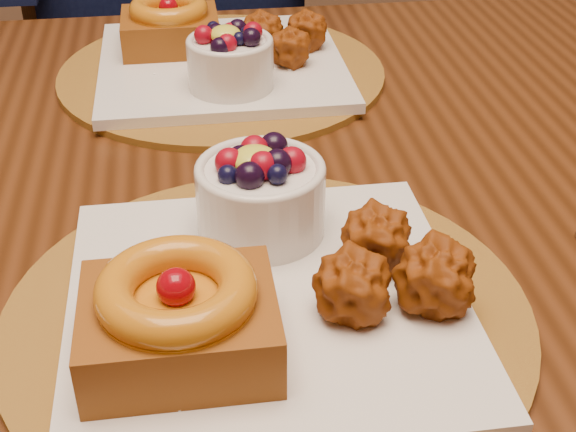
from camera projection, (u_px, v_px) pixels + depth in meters
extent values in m
cube|color=#341909|center=(240.00, 186.00, 0.77)|extent=(1.60, 0.90, 0.04)
cylinder|color=#5E3412|center=(268.00, 314.00, 0.58)|extent=(0.38, 0.38, 0.01)
cube|color=silver|center=(267.00, 303.00, 0.57)|extent=(0.28, 0.28, 0.01)
cube|color=#4C1C07|center=(180.00, 327.00, 0.51)|extent=(0.12, 0.10, 0.04)
torus|color=#B85C0B|center=(176.00, 290.00, 0.49)|extent=(0.10, 0.10, 0.02)
sphere|color=#7B020A|center=(176.00, 287.00, 0.49)|extent=(0.02, 0.02, 0.02)
sphere|color=#833609|center=(375.00, 239.00, 0.59)|extent=(0.05, 0.05, 0.05)
sphere|color=#833609|center=(352.00, 287.00, 0.54)|extent=(0.05, 0.05, 0.05)
sphere|color=#833609|center=(435.00, 280.00, 0.55)|extent=(0.05, 0.05, 0.05)
cylinder|color=silver|center=(261.00, 200.00, 0.62)|extent=(0.10, 0.10, 0.06)
torus|color=silver|center=(260.00, 169.00, 0.61)|extent=(0.10, 0.10, 0.01)
ellipsoid|color=gold|center=(255.00, 160.00, 0.60)|extent=(0.04, 0.04, 0.02)
cylinder|color=#5E3412|center=(222.00, 73.00, 0.94)|extent=(0.38, 0.38, 0.01)
cube|color=silver|center=(222.00, 65.00, 0.93)|extent=(0.28, 0.28, 0.01)
cube|color=#4C1C07|center=(170.00, 31.00, 0.95)|extent=(0.11, 0.09, 0.04)
torus|color=#B85C0B|center=(169.00, 8.00, 0.94)|extent=(0.09, 0.09, 0.02)
sphere|color=#7B020A|center=(168.00, 7.00, 0.94)|extent=(0.02, 0.02, 0.02)
sphere|color=#833609|center=(290.00, 48.00, 0.91)|extent=(0.05, 0.05, 0.05)
sphere|color=#833609|center=(262.00, 34.00, 0.95)|extent=(0.05, 0.05, 0.05)
sphere|color=#833609|center=(306.00, 31.00, 0.95)|extent=(0.05, 0.05, 0.05)
cylinder|color=silver|center=(230.00, 64.00, 0.85)|extent=(0.09, 0.09, 0.05)
torus|color=silver|center=(230.00, 41.00, 0.84)|extent=(0.09, 0.09, 0.01)
ellipsoid|color=gold|center=(225.00, 34.00, 0.84)|extent=(0.03, 0.03, 0.02)
cube|color=black|center=(158.00, 125.00, 1.42)|extent=(0.49, 0.49, 0.04)
cylinder|color=black|center=(47.00, 321.00, 1.36)|extent=(0.04, 0.04, 0.47)
cylinder|color=black|center=(288.00, 302.00, 1.41)|extent=(0.04, 0.04, 0.47)
cylinder|color=black|center=(72.00, 194.00, 1.71)|extent=(0.04, 0.04, 0.47)
cylinder|color=black|center=(266.00, 182.00, 1.75)|extent=(0.04, 0.04, 0.47)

